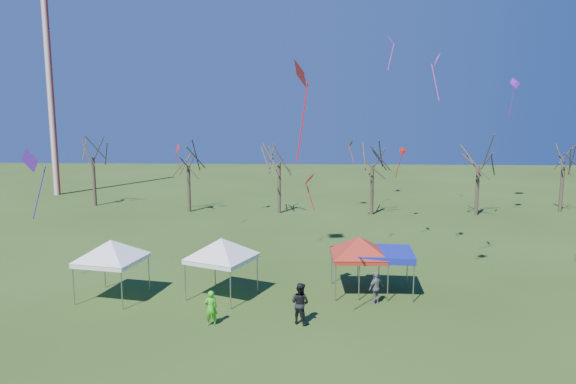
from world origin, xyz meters
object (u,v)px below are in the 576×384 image
(tree_0, at_px, (92,140))
(person_grey, at_px, (376,288))
(tree_3, at_px, (373,147))
(tent_white_mid, at_px, (221,242))
(tent_white_west, at_px, (111,244))
(tent_blue, at_px, (385,254))
(person_green, at_px, (211,308))
(tree_1, at_px, (188,149))
(tree_2, at_px, (279,144))
(person_dark, at_px, (300,303))
(tree_5, at_px, (565,150))
(radio_mast, at_px, (50,81))
(tent_red, at_px, (359,240))
(tree_4, at_px, (479,148))

(tree_0, height_order, person_grey, tree_0)
(tree_3, height_order, tent_white_mid, tree_3)
(tent_white_west, height_order, tent_blue, tent_white_west)
(tent_white_mid, distance_m, person_grey, 7.83)
(tree_3, relative_size, person_green, 5.13)
(tree_1, bearing_deg, tree_2, -1.85)
(tree_1, bearing_deg, tree_0, 164.82)
(tent_white_mid, height_order, person_dark, tent_white_mid)
(tree_2, xyz_separation_m, tent_white_west, (-6.90, -22.29, -3.53))
(tree_5, bearing_deg, tent_white_west, -143.99)
(radio_mast, distance_m, tent_white_west, 38.27)
(tree_2, height_order, tent_red, tree_2)
(radio_mast, bearing_deg, tent_white_west, -59.58)
(radio_mast, distance_m, tree_3, 36.04)
(tree_3, distance_m, person_dark, 25.89)
(tent_blue, bearing_deg, tree_3, 85.09)
(tree_5, distance_m, person_green, 38.88)
(tree_0, xyz_separation_m, tent_red, (23.79, -23.97, -3.76))
(tree_0, relative_size, person_dark, 4.61)
(tree_0, xyz_separation_m, tent_white_west, (11.58, -25.30, -3.73))
(tree_4, height_order, person_grey, tree_4)
(radio_mast, xyz_separation_m, tent_white_mid, (24.10, -31.44, -9.72))
(radio_mast, bearing_deg, tree_4, -12.99)
(tent_white_west, distance_m, tent_blue, 13.62)
(tree_0, distance_m, tent_white_west, 28.07)
(tent_red, xyz_separation_m, person_green, (-6.73, -4.37, -1.96))
(tree_2, bearing_deg, tree_5, 3.70)
(tree_2, distance_m, person_green, 25.97)
(person_green, xyz_separation_m, person_dark, (3.84, 0.34, 0.14))
(tree_0, bearing_deg, person_green, -58.95)
(radio_mast, xyz_separation_m, tree_0, (7.15, -6.62, -6.01))
(radio_mast, height_order, tent_red, radio_mast)
(tree_0, relative_size, tent_white_mid, 2.32)
(tent_red, distance_m, tent_blue, 1.50)
(tree_2, distance_m, tent_red, 21.91)
(tree_1, distance_m, tree_3, 16.81)
(tree_4, xyz_separation_m, tree_5, (8.37, 2.06, -0.33))
(radio_mast, height_order, tent_white_mid, radio_mast)
(tree_0, bearing_deg, tent_blue, -43.57)
(tree_4, relative_size, tent_red, 2.06)
(person_grey, bearing_deg, tent_blue, -151.41)
(radio_mast, xyz_separation_m, tree_5, (51.72, -7.93, -6.77))
(radio_mast, relative_size, person_dark, 13.65)
(tree_5, distance_m, person_grey, 31.80)
(tent_white_mid, bearing_deg, radio_mast, 127.48)
(tent_white_mid, xyz_separation_m, person_grey, (7.54, -0.65, -2.00))
(radio_mast, relative_size, person_green, 16.20)
(tent_red, distance_m, person_grey, 2.56)
(tree_2, distance_m, tree_5, 26.15)
(tree_0, distance_m, tree_4, 36.36)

